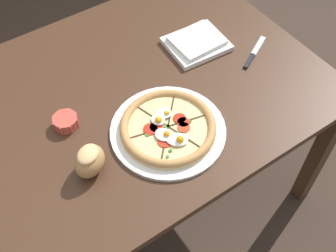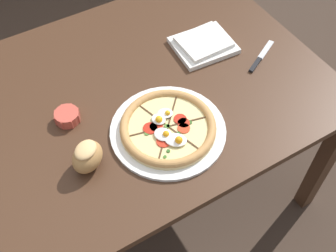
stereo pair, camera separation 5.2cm
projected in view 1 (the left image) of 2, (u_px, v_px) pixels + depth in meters
The scene contains 7 objects.
ground_plane at pixel (133, 195), 2.04m from camera, with size 12.00×12.00×0.00m, color #3D2D23.
dining_table at pixel (122, 112), 1.53m from camera, with size 1.44×0.99×0.72m.
pizza at pixel (168, 128), 1.36m from camera, with size 0.38×0.38×0.05m.
ramekin_bowl at pixel (66, 121), 1.37m from camera, with size 0.09×0.09×0.04m.
napkin_folded at pixel (197, 43), 1.61m from camera, with size 0.23×0.20×0.04m.
bread_piece_near at pixel (90, 160), 1.25m from camera, with size 0.14×0.13×0.10m.
knife_main at pixel (254, 52), 1.59m from camera, with size 0.18×0.11×0.01m.
Camera 1 is at (-0.41, -0.90, 1.83)m, focal length 45.00 mm.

